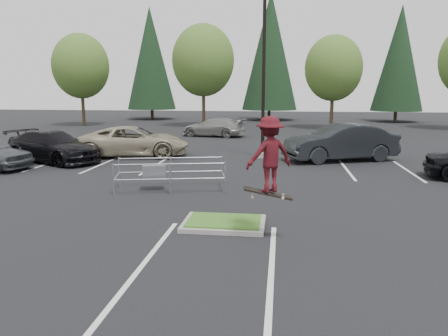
# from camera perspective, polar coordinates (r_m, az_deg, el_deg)

# --- Properties ---
(ground) EXTENTS (120.00, 120.00, 0.00)m
(ground) POSITION_cam_1_polar(r_m,az_deg,el_deg) (11.93, -0.01, -7.54)
(ground) COLOR black
(ground) RESTS_ON ground
(grass_median) EXTENTS (2.20, 1.60, 0.16)m
(grass_median) POSITION_cam_1_polar(r_m,az_deg,el_deg) (11.91, -0.01, -7.18)
(grass_median) COLOR gray
(grass_median) RESTS_ON ground
(stall_lines) EXTENTS (22.62, 17.60, 0.01)m
(stall_lines) POSITION_cam_1_polar(r_m,az_deg,el_deg) (17.89, -1.78, -1.45)
(stall_lines) COLOR silver
(stall_lines) RESTS_ON ground
(light_pole) EXTENTS (0.70, 0.60, 10.12)m
(light_pole) POSITION_cam_1_polar(r_m,az_deg,el_deg) (23.29, 5.20, 12.53)
(light_pole) COLOR gray
(light_pole) RESTS_ON ground
(decid_a) EXTENTS (5.44, 5.44, 8.91)m
(decid_a) POSITION_cam_1_polar(r_m,az_deg,el_deg) (45.70, -18.18, 12.28)
(decid_a) COLOR #38281C
(decid_a) RESTS_ON ground
(decid_b) EXTENTS (5.89, 5.89, 9.64)m
(decid_b) POSITION_cam_1_polar(r_m,az_deg,el_deg) (42.52, -2.73, 13.57)
(decid_b) COLOR #38281C
(decid_b) RESTS_ON ground
(decid_c) EXTENTS (5.12, 5.12, 8.38)m
(decid_c) POSITION_cam_1_polar(r_m,az_deg,el_deg) (41.36, 14.08, 12.28)
(decid_c) COLOR #38281C
(decid_c) RESTS_ON ground
(conif_a) EXTENTS (5.72, 5.72, 13.00)m
(conif_a) POSITION_cam_1_polar(r_m,az_deg,el_deg) (53.65, -9.57, 13.91)
(conif_a) COLOR #38281C
(conif_a) RESTS_ON ground
(conif_b) EXTENTS (6.38, 6.38, 14.50)m
(conif_b) POSITION_cam_1_polar(r_m,az_deg,el_deg) (51.94, 6.05, 14.95)
(conif_b) COLOR #38281C
(conif_b) RESTS_ON ground
(conif_c) EXTENTS (5.50, 5.50, 12.50)m
(conif_c) POSITION_cam_1_polar(r_m,az_deg,el_deg) (52.37, 21.92, 13.14)
(conif_c) COLOR #38281C
(conif_c) RESTS_ON ground
(cart_corral) EXTENTS (4.14, 2.24, 1.12)m
(cart_corral) POSITION_cam_1_polar(r_m,az_deg,el_deg) (16.06, -8.60, -0.39)
(cart_corral) COLOR #999CA1
(cart_corral) RESTS_ON ground
(skateboarder) EXTENTS (1.35, 1.17, 2.00)m
(skateboarder) POSITION_cam_1_polar(r_m,az_deg,el_deg) (10.37, 5.85, 1.72)
(skateboarder) COLOR black
(skateboarder) RESTS_ON ground
(car_l_tan) EXTENTS (6.28, 3.69, 1.64)m
(car_l_tan) POSITION_cam_1_polar(r_m,az_deg,el_deg) (24.28, -11.77, 3.42)
(car_l_tan) COLOR gray
(car_l_tan) RESTS_ON ground
(car_l_black) EXTENTS (5.82, 4.21, 1.57)m
(car_l_black) POSITION_cam_1_polar(r_m,az_deg,el_deg) (23.66, -21.63, 2.64)
(car_l_black) COLOR black
(car_l_black) RESTS_ON ground
(car_r_charc) EXTENTS (6.04, 3.92, 1.88)m
(car_r_charc) POSITION_cam_1_polar(r_m,az_deg,el_deg) (23.11, 14.97, 3.25)
(car_r_charc) COLOR black
(car_r_charc) RESTS_ON ground
(car_far_silver) EXTENTS (5.20, 2.95, 1.42)m
(car_far_silver) POSITION_cam_1_polar(r_m,az_deg,el_deg) (33.78, -1.28, 5.36)
(car_far_silver) COLOR gray
(car_far_silver) RESTS_ON ground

